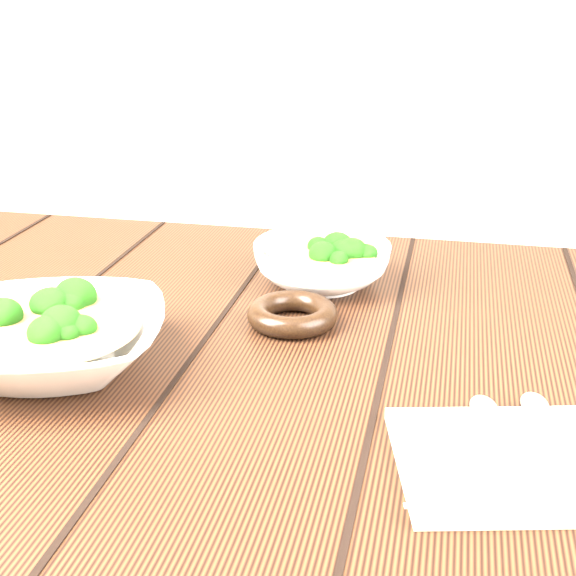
{
  "coord_description": "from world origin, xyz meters",
  "views": [
    {
      "loc": [
        0.24,
        -0.77,
        1.13
      ],
      "look_at": [
        0.06,
        0.03,
        0.8
      ],
      "focal_mm": 50.0,
      "sensor_mm": 36.0,
      "label": 1
    }
  ],
  "objects_px": {
    "trivet": "(292,314)",
    "napkin": "(516,462)",
    "soup_bowl_front": "(51,340)",
    "table": "(229,430)",
    "soup_bowl_back": "(322,262)"
  },
  "relations": [
    {
      "from": "soup_bowl_front",
      "to": "trivet",
      "type": "distance_m",
      "value": 0.27
    },
    {
      "from": "napkin",
      "to": "soup_bowl_front",
      "type": "bearing_deg",
      "value": 156.16
    },
    {
      "from": "soup_bowl_front",
      "to": "trivet",
      "type": "xyz_separation_m",
      "value": [
        0.22,
        0.16,
        -0.02
      ]
    },
    {
      "from": "table",
      "to": "soup_bowl_back",
      "type": "xyz_separation_m",
      "value": [
        0.08,
        0.18,
        0.15
      ]
    },
    {
      "from": "trivet",
      "to": "napkin",
      "type": "height_order",
      "value": "trivet"
    },
    {
      "from": "table",
      "to": "trivet",
      "type": "xyz_separation_m",
      "value": [
        0.07,
        0.05,
        0.13
      ]
    },
    {
      "from": "soup_bowl_back",
      "to": "trivet",
      "type": "bearing_deg",
      "value": -94.82
    },
    {
      "from": "soup_bowl_front",
      "to": "napkin",
      "type": "height_order",
      "value": "soup_bowl_front"
    },
    {
      "from": "napkin",
      "to": "soup_bowl_back",
      "type": "bearing_deg",
      "value": 107.99
    },
    {
      "from": "soup_bowl_back",
      "to": "napkin",
      "type": "bearing_deg",
      "value": -58.69
    },
    {
      "from": "table",
      "to": "soup_bowl_back",
      "type": "distance_m",
      "value": 0.25
    },
    {
      "from": "table",
      "to": "trivet",
      "type": "bearing_deg",
      "value": 36.6
    },
    {
      "from": "table",
      "to": "soup_bowl_front",
      "type": "bearing_deg",
      "value": -144.67
    },
    {
      "from": "soup_bowl_front",
      "to": "soup_bowl_back",
      "type": "height_order",
      "value": "soup_bowl_front"
    },
    {
      "from": "table",
      "to": "soup_bowl_front",
      "type": "height_order",
      "value": "soup_bowl_front"
    }
  ]
}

